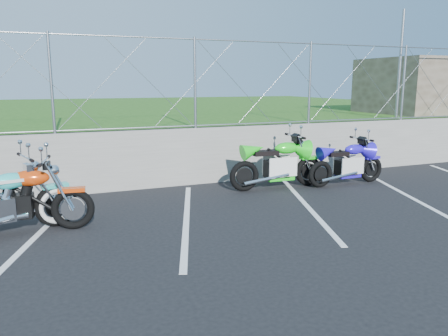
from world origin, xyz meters
name	(u,v)px	position (x,y,z in m)	size (l,w,h in m)	color
ground	(206,237)	(0.00, 0.00, 0.00)	(90.00, 90.00, 0.00)	black
retaining_wall	(153,159)	(0.00, 3.50, 0.65)	(30.00, 0.22, 1.30)	slate
grass_field	(102,122)	(0.00, 13.50, 0.65)	(30.00, 20.00, 1.30)	#234E15
stone_building	(439,86)	(10.50, 5.50, 2.20)	(5.00, 3.00, 1.80)	brown
chain_link_fence	(151,83)	(0.00, 3.50, 2.30)	(28.00, 0.03, 2.00)	gray
sign_pole	(400,65)	(7.20, 3.90, 2.80)	(0.08, 0.08, 3.00)	gray
parking_lines	(249,211)	(1.20, 1.00, 0.00)	(18.29, 4.31, 0.01)	silver
cruiser_turquoise	(0,206)	(-2.88, 1.17, 0.48)	(2.36, 0.90, 1.20)	black
naked_orange	(19,202)	(-2.61, 1.27, 0.49)	(2.29, 0.78, 1.15)	black
sportbike_green	(279,166)	(2.55, 2.37, 0.50)	(2.26, 0.80, 1.17)	black
sportbike_blue	(348,165)	(4.20, 2.10, 0.46)	(2.04, 0.73, 1.06)	black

